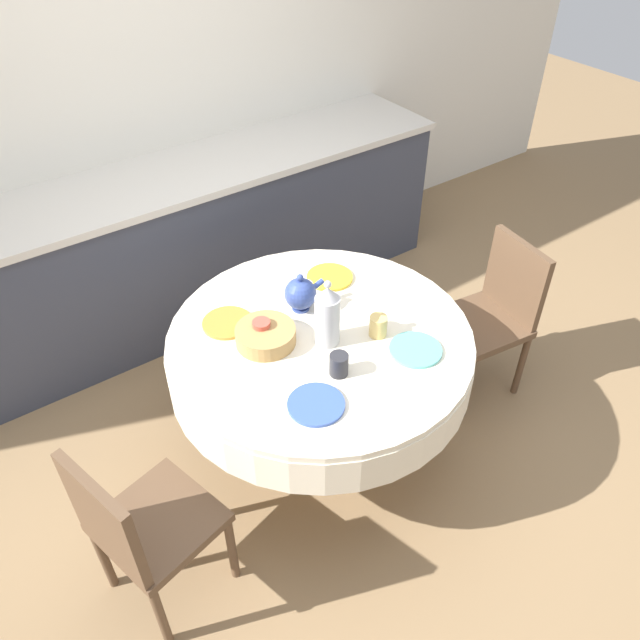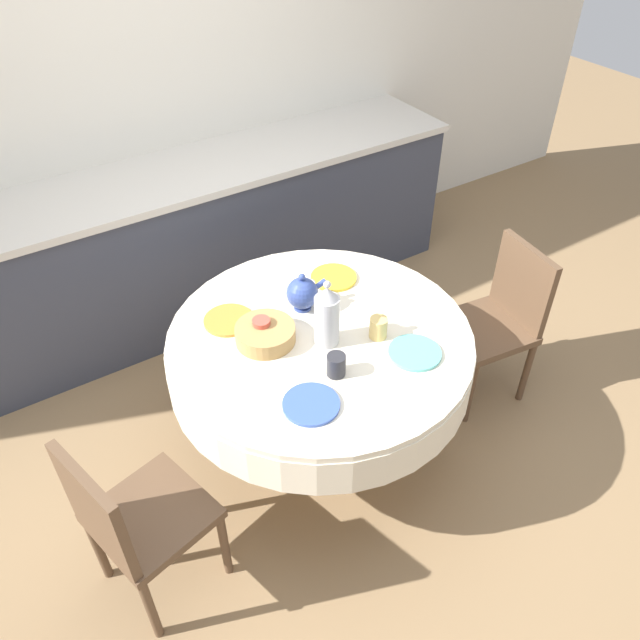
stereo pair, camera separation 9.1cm
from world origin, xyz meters
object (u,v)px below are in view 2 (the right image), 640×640
chair_right (132,519)px  teapot (303,293)px  chair_left (499,316)px  coffee_carafe (326,316)px

chair_right → teapot: size_ratio=4.35×
chair_left → teapot: teapot is taller
coffee_carafe → teapot: bearing=81.6°
teapot → chair_left: bearing=-18.7°
chair_left → chair_right: 1.96m
chair_left → coffee_carafe: bearing=93.0°
chair_left → teapot: (-0.96, 0.32, 0.33)m
coffee_carafe → teapot: coffee_carafe is taller
chair_left → teapot: bearing=78.8°
chair_left → coffee_carafe: coffee_carafe is taller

